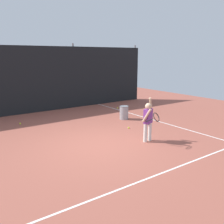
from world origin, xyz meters
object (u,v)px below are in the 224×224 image
(tennis_player, at_px, (148,119))
(tennis_ball_1, at_px, (118,108))
(tennis_ball_3, at_px, (129,128))
(tennis_ball_2, at_px, (20,124))
(ball_hopper, at_px, (124,112))

(tennis_player, height_order, tennis_ball_1, tennis_player)
(tennis_ball_3, bearing_deg, tennis_ball_2, 136.52)
(tennis_ball_1, distance_m, tennis_ball_2, 4.83)
(tennis_player, bearing_deg, ball_hopper, 47.78)
(tennis_player, xyz_separation_m, ball_hopper, (1.12, 2.60, -0.44))
(tennis_player, bearing_deg, tennis_ball_1, 45.04)
(tennis_player, xyz_separation_m, tennis_ball_2, (-2.64, 4.29, -0.69))
(tennis_ball_2, bearing_deg, tennis_player, -58.37)
(ball_hopper, relative_size, tennis_ball_1, 8.52)
(ball_hopper, bearing_deg, tennis_player, -113.27)
(ball_hopper, distance_m, tennis_ball_1, 2.16)
(tennis_player, distance_m, tennis_ball_3, 1.62)
(ball_hopper, xyz_separation_m, tennis_ball_2, (-3.76, 1.69, -0.26))
(tennis_ball_1, relative_size, tennis_ball_3, 1.00)
(tennis_ball_1, xyz_separation_m, tennis_ball_2, (-4.82, -0.17, 0.00))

